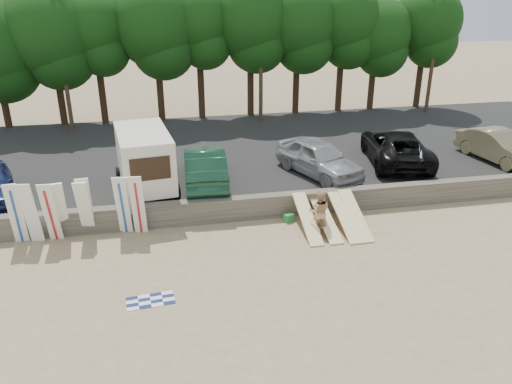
% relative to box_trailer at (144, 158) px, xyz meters
% --- Properties ---
extents(ground, '(120.00, 120.00, 0.00)m').
position_rel_box_trailer_xyz_m(ground, '(5.42, -5.33, -2.21)').
color(ground, tan).
rests_on(ground, ground).
extents(seawall, '(44.00, 0.50, 1.00)m').
position_rel_box_trailer_xyz_m(seawall, '(5.42, -2.33, -1.71)').
color(seawall, '#6B6356').
rests_on(seawall, ground).
extents(parking_lot, '(44.00, 14.50, 0.70)m').
position_rel_box_trailer_xyz_m(parking_lot, '(5.42, 5.17, -1.86)').
color(parking_lot, '#282828').
rests_on(parking_lot, ground).
extents(treeline, '(33.57, 6.05, 8.99)m').
position_rel_box_trailer_xyz_m(treeline, '(3.87, 12.27, 4.33)').
color(treeline, '#382616').
rests_on(treeline, parking_lot).
extents(utility_poles, '(25.80, 0.26, 9.00)m').
position_rel_box_trailer_xyz_m(utility_poles, '(7.42, 10.67, 3.22)').
color(utility_poles, '#473321').
rests_on(utility_poles, parking_lot).
extents(box_trailer, '(2.85, 4.47, 2.70)m').
position_rel_box_trailer_xyz_m(box_trailer, '(0.00, 0.00, 0.00)').
color(box_trailer, silver).
rests_on(box_trailer, parking_lot).
extents(car_1, '(2.02, 5.25, 1.71)m').
position_rel_box_trailer_xyz_m(car_1, '(2.63, 0.29, -0.66)').
color(car_1, '#153A26').
rests_on(car_1, parking_lot).
extents(car_2, '(3.69, 5.31, 1.68)m').
position_rel_box_trailer_xyz_m(car_2, '(8.09, 0.30, -0.67)').
color(car_2, gray).
rests_on(car_2, parking_lot).
extents(car_3, '(3.93, 6.41, 1.66)m').
position_rel_box_trailer_xyz_m(car_3, '(12.48, 1.25, -0.68)').
color(car_3, black).
rests_on(car_3, parking_lot).
extents(car_4, '(2.40, 4.96, 1.57)m').
position_rel_box_trailer_xyz_m(car_4, '(17.76, 0.36, -0.73)').
color(car_4, '#817352').
rests_on(car_4, parking_lot).
extents(surfboard_upright_0, '(0.55, 0.57, 2.57)m').
position_rel_box_trailer_xyz_m(surfboard_upright_0, '(-4.79, -2.82, -0.93)').
color(surfboard_upright_0, white).
rests_on(surfboard_upright_0, ground).
extents(surfboard_upright_1, '(0.57, 0.60, 2.57)m').
position_rel_box_trailer_xyz_m(surfboard_upright_1, '(-4.25, -2.91, -0.93)').
color(surfboard_upright_1, white).
rests_on(surfboard_upright_1, ground).
extents(surfboard_upright_2, '(0.55, 0.69, 2.55)m').
position_rel_box_trailer_xyz_m(surfboard_upright_2, '(-3.54, -2.96, -0.94)').
color(surfboard_upright_2, white).
rests_on(surfboard_upright_2, ground).
extents(surfboard_upright_3, '(0.61, 0.91, 2.49)m').
position_rel_box_trailer_xyz_m(surfboard_upright_3, '(-3.24, -2.72, -0.96)').
color(surfboard_upright_3, white).
rests_on(surfboard_upright_3, ground).
extents(surfboard_upright_4, '(0.55, 0.63, 2.56)m').
position_rel_box_trailer_xyz_m(surfboard_upright_4, '(-2.30, -2.68, -0.93)').
color(surfboard_upright_4, white).
rests_on(surfboard_upright_4, ground).
extents(surfboard_upright_5, '(0.53, 0.85, 2.50)m').
position_rel_box_trailer_xyz_m(surfboard_upright_5, '(-2.32, -2.82, -0.96)').
color(surfboard_upright_5, white).
rests_on(surfboard_upright_5, ground).
extents(surfboard_upright_6, '(0.56, 0.64, 2.56)m').
position_rel_box_trailer_xyz_m(surfboard_upright_6, '(-0.90, -2.83, -0.93)').
color(surfboard_upright_6, white).
rests_on(surfboard_upright_6, ground).
extents(surfboard_upright_7, '(0.55, 0.57, 2.57)m').
position_rel_box_trailer_xyz_m(surfboard_upright_7, '(-0.30, -2.94, -0.93)').
color(surfboard_upright_7, white).
rests_on(surfboard_upright_7, ground).
extents(surfboard_upright_8, '(0.62, 0.84, 2.52)m').
position_rel_box_trailer_xyz_m(surfboard_upright_8, '(-0.83, -2.73, -0.95)').
color(surfboard_upright_8, white).
rests_on(surfboard_upright_8, ground).
extents(surfboard_low_0, '(0.56, 2.85, 1.08)m').
position_rel_box_trailer_xyz_m(surfboard_low_0, '(6.30, -3.88, -1.67)').
color(surfboard_low_0, beige).
rests_on(surfboard_low_0, ground).
extents(surfboard_low_1, '(0.56, 2.92, 0.83)m').
position_rel_box_trailer_xyz_m(surfboard_low_1, '(7.09, -3.84, -1.80)').
color(surfboard_low_1, beige).
rests_on(surfboard_low_1, ground).
extents(surfboard_low_2, '(0.56, 2.87, 1.02)m').
position_rel_box_trailer_xyz_m(surfboard_low_2, '(7.84, -3.99, -1.70)').
color(surfboard_low_2, beige).
rests_on(surfboard_low_2, ground).
extents(surfboard_low_3, '(0.56, 2.84, 1.11)m').
position_rel_box_trailer_xyz_m(surfboard_low_3, '(8.29, -4.00, -1.66)').
color(surfboard_low_3, beige).
rests_on(surfboard_low_3, ground).
extents(beachgoer_a, '(0.72, 0.58, 1.70)m').
position_rel_box_trailer_xyz_m(beachgoer_a, '(6.79, -3.92, -1.36)').
color(beachgoer_a, tan).
rests_on(beachgoer_a, ground).
extents(beachgoer_b, '(1.00, 0.86, 1.77)m').
position_rel_box_trailer_xyz_m(beachgoer_b, '(6.71, -4.08, -1.33)').
color(beachgoer_b, tan).
rests_on(beachgoer_b, ground).
extents(cooler, '(0.46, 0.42, 0.32)m').
position_rel_box_trailer_xyz_m(cooler, '(5.78, -2.93, -2.05)').
color(cooler, green).
rests_on(cooler, ground).
extents(gear_bag, '(0.35, 0.31, 0.22)m').
position_rel_box_trailer_xyz_m(gear_bag, '(7.41, -2.93, -2.10)').
color(gear_bag, orange).
rests_on(gear_bag, ground).
extents(beach_towel, '(1.62, 1.62, 0.00)m').
position_rel_box_trailer_xyz_m(beach_towel, '(0.05, -7.56, -2.21)').
color(beach_towel, white).
rests_on(beach_towel, ground).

